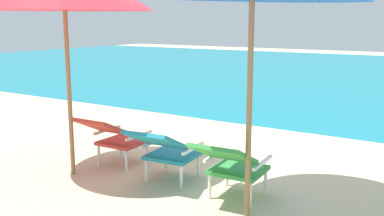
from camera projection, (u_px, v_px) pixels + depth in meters
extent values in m
plane|color=beige|center=(292.00, 118.00, 8.32)|extent=(40.00, 40.00, 0.00)
cube|color=teal|center=(378.00, 75.00, 14.97)|extent=(40.00, 18.00, 0.01)
cube|color=red|center=(123.00, 142.00, 5.63)|extent=(0.53, 0.51, 0.04)
cube|color=red|center=(102.00, 127.00, 5.27)|extent=(0.53, 0.53, 0.27)
cylinder|color=white|center=(121.00, 147.00, 5.95)|extent=(0.04, 0.04, 0.26)
cylinder|color=white|center=(147.00, 152.00, 5.72)|extent=(0.04, 0.04, 0.26)
cylinder|color=white|center=(99.00, 155.00, 5.60)|extent=(0.04, 0.04, 0.26)
cylinder|color=white|center=(126.00, 161.00, 5.37)|extent=(0.04, 0.04, 0.26)
cube|color=white|center=(107.00, 130.00, 5.74)|extent=(0.04, 0.50, 0.03)
cube|color=white|center=(139.00, 135.00, 5.48)|extent=(0.04, 0.50, 0.03)
cube|color=teal|center=(173.00, 155.00, 5.07)|extent=(0.57, 0.55, 0.04)
cube|color=teal|center=(155.00, 140.00, 4.70)|extent=(0.57, 0.57, 0.27)
cylinder|color=white|center=(165.00, 160.00, 5.38)|extent=(0.04, 0.04, 0.26)
cylinder|color=white|center=(198.00, 166.00, 5.18)|extent=(0.04, 0.04, 0.26)
cylinder|color=white|center=(147.00, 171.00, 5.01)|extent=(0.04, 0.04, 0.26)
cylinder|color=white|center=(181.00, 177.00, 4.82)|extent=(0.04, 0.04, 0.26)
cube|color=white|center=(153.00, 142.00, 5.16)|extent=(0.08, 0.50, 0.03)
cube|color=white|center=(193.00, 148.00, 4.93)|extent=(0.08, 0.50, 0.03)
cube|color=#338E3D|center=(238.00, 170.00, 4.57)|extent=(0.55, 0.53, 0.04)
cube|color=#338E3D|center=(223.00, 154.00, 4.21)|extent=(0.55, 0.55, 0.27)
cylinder|color=white|center=(227.00, 174.00, 4.89)|extent=(0.04, 0.04, 0.26)
cylinder|color=white|center=(265.00, 181.00, 4.68)|extent=(0.04, 0.04, 0.26)
cylinder|color=white|center=(209.00, 187.00, 4.53)|extent=(0.04, 0.04, 0.26)
cylinder|color=white|center=(250.00, 195.00, 4.32)|extent=(0.04, 0.04, 0.26)
cube|color=white|center=(215.00, 155.00, 4.67)|extent=(0.06, 0.50, 0.03)
cube|color=white|center=(263.00, 163.00, 4.43)|extent=(0.06, 0.50, 0.03)
cylinder|color=olive|center=(69.00, 94.00, 5.11)|extent=(0.05, 0.05, 1.92)
cylinder|color=olive|center=(249.00, 112.00, 3.94)|extent=(0.05, 0.05, 1.98)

